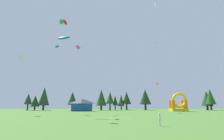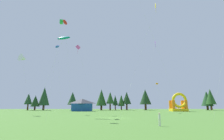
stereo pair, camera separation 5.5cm
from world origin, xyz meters
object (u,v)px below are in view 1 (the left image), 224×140
kite_yellow_diamond (156,7)px  kite_teal_parafoil (64,38)px  kite_white_delta (23,58)px  kite_orange_parafoil (157,84)px  festival_tent (82,105)px  kite_green_box (61,22)px  person_far_side (160,118)px  kite_blue_parafoil (57,47)px  kite_pink_diamond (78,48)px  kite_red_parafoil (65,22)px  inflatable_red_slide (179,105)px  kite_purple_diamond (155,44)px

kite_yellow_diamond → kite_teal_parafoil: (-21.73, 3.55, -6.35)m
kite_white_delta → kite_orange_parafoil: 39.08m
kite_orange_parafoil → festival_tent: size_ratio=1.26×
kite_green_box → kite_teal_parafoil: bearing=99.9°
person_far_side → kite_blue_parafoil: bearing=127.0°
kite_blue_parafoil → kite_pink_diamond: bearing=-25.1°
person_far_side → kite_white_delta: bearing=140.2°
kite_teal_parafoil → person_far_side: (17.09, -18.88, -17.29)m
kite_white_delta → kite_yellow_diamond: bearing=-15.4°
kite_blue_parafoil → kite_green_box: 17.63m
kite_yellow_diamond → kite_teal_parafoil: 22.92m
kite_blue_parafoil → kite_pink_diamond: 7.60m
kite_blue_parafoil → kite_red_parafoil: bearing=-63.1°
kite_teal_parafoil → kite_green_box: kite_green_box is taller
kite_green_box → inflatable_red_slide: size_ratio=3.01×
kite_red_parafoil → kite_green_box: 9.59m
kite_orange_parafoil → kite_yellow_diamond: bearing=-103.2°
kite_yellow_diamond → kite_red_parafoil: 22.91m
kite_teal_parafoil → festival_tent: 29.83m
kite_teal_parafoil → kite_purple_diamond: bearing=38.6°
kite_orange_parafoil → kite_red_parafoil: size_ratio=0.38×
kite_blue_parafoil → kite_red_parafoil: 9.93m
inflatable_red_slide → kite_pink_diamond: bearing=-153.9°
kite_yellow_diamond → kite_red_parafoil: kite_yellow_diamond is taller
kite_orange_parafoil → person_far_side: kite_orange_parafoil is taller
kite_white_delta → person_far_side: bearing=-40.1°
kite_red_parafoil → kite_purple_diamond: bearing=35.5°
person_far_side → kite_teal_parafoil: bearing=132.5°
kite_blue_parafoil → festival_tent: kite_blue_parafoil is taller
kite_yellow_diamond → person_far_side: bearing=-106.9°
kite_teal_parafoil → kite_green_box: (1.13, -6.46, 0.95)m
kite_orange_parafoil → kite_yellow_diamond: (-3.97, -16.92, 15.88)m
kite_blue_parafoil → kite_yellow_diamond: 30.15m
inflatable_red_slide → person_far_side: bearing=-113.9°
kite_purple_diamond → kite_red_parafoil: size_ratio=1.09×
inflatable_red_slide → kite_yellow_diamond: bearing=-117.6°
kite_orange_parafoil → kite_blue_parafoil: bearing=-174.1°
kite_white_delta → kite_red_parafoil: bearing=-17.6°
kite_white_delta → kite_green_box: 18.62m
kite_blue_parafoil → festival_tent: 23.49m
kite_purple_diamond → kite_blue_parafoil: (-32.85, -12.34, -5.42)m
kite_white_delta → kite_yellow_diamond: size_ratio=0.62×
kite_purple_diamond → inflatable_red_slide: size_ratio=3.95×
kite_teal_parafoil → kite_green_box: size_ratio=0.96×
kite_yellow_diamond → kite_green_box: size_ratio=1.29×
kite_orange_parafoil → person_far_side: size_ratio=5.85×
kite_purple_diamond → kite_green_box: size_ratio=1.31×
kite_orange_parafoil → inflatable_red_slide: kite_orange_parafoil is taller
kite_white_delta → kite_teal_parafoil: size_ratio=0.83×
kite_blue_parafoil → inflatable_red_slide: 46.01m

